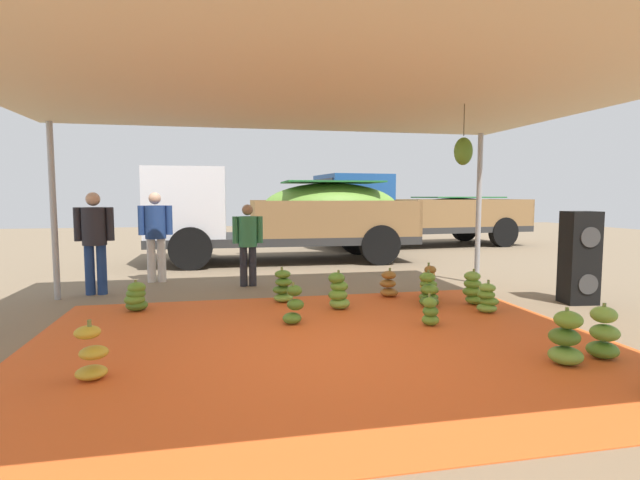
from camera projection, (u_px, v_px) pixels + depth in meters
name	position (u px, v px, depth m)	size (l,w,h in m)	color
ground_plane	(288.00, 294.00, 8.54)	(40.00, 40.00, 0.00)	#7F6B51
tarp_orange	(323.00, 344.00, 5.62)	(6.73, 5.37, 0.01)	#E05B23
tent_canopy	(326.00, 88.00, 5.28)	(8.00, 7.00, 2.97)	#9EA0A5
banana_bunch_0	(91.00, 355.00, 4.51)	(0.37, 0.37, 0.57)	gold
banana_bunch_1	(604.00, 335.00, 5.09)	(0.45, 0.45, 0.58)	#518428
banana_bunch_2	(487.00, 299.00, 7.13)	(0.40, 0.40, 0.48)	#75A83D
banana_bunch_3	(430.00, 312.00, 6.39)	(0.27, 0.27, 0.43)	#60932D
banana_bunch_4	(283.00, 287.00, 7.84)	(0.44, 0.43, 0.57)	#75A83D
banana_bunch_5	(428.00, 281.00, 8.32)	(0.36, 0.35, 0.57)	gold
banana_bunch_6	(294.00, 306.00, 6.49)	(0.33, 0.33, 0.56)	#518428
banana_bunch_7	(473.00, 289.00, 7.67)	(0.41, 0.43, 0.56)	#60932D
banana_bunch_8	(429.00, 291.00, 7.49)	(0.42, 0.42, 0.57)	#477523
banana_bunch_9	(136.00, 297.00, 7.22)	(0.45, 0.45, 0.46)	#477523
banana_bunch_11	(389.00, 285.00, 8.26)	(0.40, 0.40, 0.49)	#996628
banana_bunch_12	(429.00, 288.00, 7.90)	(0.43, 0.43, 0.51)	#60932D
banana_bunch_13	(338.00, 292.00, 7.35)	(0.42, 0.43, 0.59)	#75A83D
banana_bunch_14	(566.00, 340.00, 4.92)	(0.41, 0.42, 0.58)	#6B9E38
cargo_truck_main	(279.00, 213.00, 12.69)	(6.79, 2.62, 2.40)	#2D2D2D
cargo_truck_far	(413.00, 212.00, 16.62)	(7.37, 3.15, 2.40)	#2D2D2D
worker_0	(94.00, 235.00, 8.39)	(0.65, 0.40, 1.78)	navy
worker_1	(248.00, 239.00, 9.20)	(0.57, 0.35, 1.55)	#26262D
worker_2	(156.00, 230.00, 9.63)	(0.65, 0.40, 1.78)	silver
speaker_stack	(580.00, 258.00, 7.73)	(0.54, 0.48, 1.47)	black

